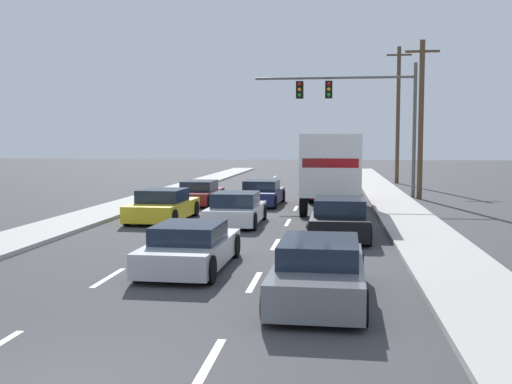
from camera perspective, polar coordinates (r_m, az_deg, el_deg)
name	(u,v)px	position (r m, az deg, el deg)	size (l,w,h in m)	color
ground_plane	(268,200)	(32.27, 1.12, -0.79)	(140.00, 140.00, 0.00)	#3D3D3F
sidewalk_right	(402,212)	(27.27, 13.44, -1.81)	(2.28, 80.00, 0.14)	#B2AFA8
sidewalk_left	(119,208)	(28.83, -12.71, -1.44)	(2.28, 80.00, 0.14)	#B2AFA8
lane_markings	(260,208)	(28.71, 0.35, -1.48)	(3.54, 52.00, 0.01)	silver
car_maroon	(199,193)	(30.48, -5.31, -0.13)	(1.83, 4.53, 1.17)	maroon
car_yellow	(163,206)	(24.40, -8.68, -1.33)	(2.11, 4.33, 1.25)	yellow
car_navy	(262,194)	(29.98, 0.52, -0.16)	(2.05, 4.40, 1.21)	#141E4C
car_white	(236,210)	(22.99, -1.87, -1.66)	(1.93, 4.06, 1.23)	white
car_silver	(190,247)	(15.18, -6.14, -5.17)	(1.92, 4.23, 1.14)	#B7BABF
box_truck	(333,167)	(27.52, 7.19, 2.30)	(2.72, 8.59, 3.41)	white
car_black	(340,219)	(20.13, 7.81, -2.53)	(1.95, 4.38, 1.30)	black
car_gray	(319,271)	(12.28, 5.92, -7.38)	(1.91, 4.47, 1.21)	slate
traffic_signal_mast	(349,100)	(34.75, 8.68, 8.46)	(8.95, 0.69, 7.42)	#595B56
utility_pole_mid	(421,118)	(34.08, 15.14, 6.71)	(1.80, 0.28, 8.48)	brown
utility_pole_far	(398,114)	(46.37, 13.12, 7.14)	(1.80, 0.28, 9.99)	brown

